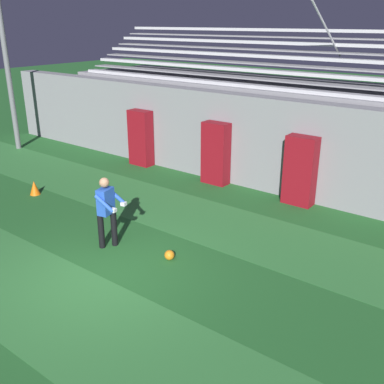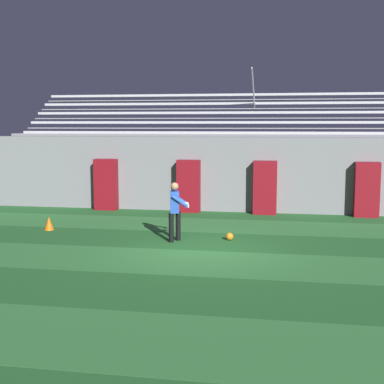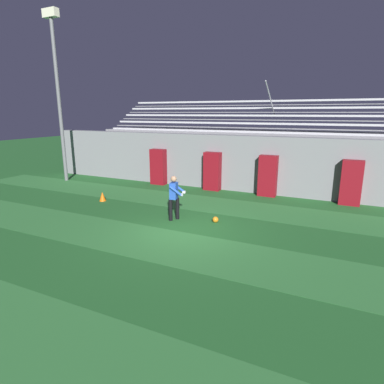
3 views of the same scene
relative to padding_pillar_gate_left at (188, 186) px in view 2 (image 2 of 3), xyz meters
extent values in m
plane|color=#236028|center=(1.42, -5.95, -0.98)|extent=(80.00, 80.00, 0.00)
cube|color=#337A38|center=(1.42, -11.95, -0.98)|extent=(28.00, 2.36, 0.01)
cube|color=#337A38|center=(1.42, -7.23, -0.98)|extent=(28.00, 2.36, 0.01)
cube|color=#337A38|center=(1.42, -2.51, -0.98)|extent=(28.00, 2.36, 0.01)
cube|color=gray|center=(1.42, 0.55, 0.42)|extent=(24.00, 0.60, 2.80)
cube|color=maroon|center=(0.00, 0.00, 0.00)|extent=(0.85, 0.44, 1.96)
cube|color=maroon|center=(2.84, 0.00, 0.00)|extent=(0.85, 0.44, 1.96)
cube|color=maroon|center=(-3.23, 0.00, 0.00)|extent=(0.85, 0.44, 1.96)
cube|color=maroon|center=(6.42, 0.00, 0.00)|extent=(0.85, 0.44, 1.96)
cube|color=gray|center=(1.42, 2.90, 0.47)|extent=(18.00, 3.90, 2.90)
cube|color=silver|center=(1.42, 1.30, 1.97)|extent=(17.10, 0.36, 0.10)
cube|color=gray|center=(1.42, 1.10, 1.74)|extent=(17.10, 0.60, 0.04)
cube|color=silver|center=(1.42, 2.00, 2.37)|extent=(17.10, 0.36, 0.10)
cube|color=gray|center=(1.42, 1.80, 2.14)|extent=(17.10, 0.60, 0.04)
cube|color=silver|center=(1.42, 2.70, 2.77)|extent=(17.10, 0.36, 0.10)
cube|color=gray|center=(1.42, 2.50, 2.54)|extent=(17.10, 0.60, 0.04)
cube|color=silver|center=(1.42, 3.40, 3.17)|extent=(17.10, 0.36, 0.10)
cube|color=gray|center=(1.42, 3.20, 2.94)|extent=(17.10, 0.60, 0.04)
cube|color=silver|center=(1.42, 4.10, 3.57)|extent=(17.10, 0.36, 0.10)
cube|color=gray|center=(1.42, 3.90, 3.34)|extent=(17.10, 0.60, 0.04)
cylinder|color=silver|center=(2.23, 2.45, 3.62)|extent=(0.06, 2.63, 1.65)
cylinder|color=black|center=(0.58, -4.91, -0.57)|extent=(0.17, 0.17, 0.82)
cylinder|color=black|center=(0.43, -5.17, -0.57)|extent=(0.17, 0.17, 0.82)
cube|color=#234CB2|center=(0.51, -5.04, 0.14)|extent=(0.32, 0.42, 0.60)
sphere|color=#A37556|center=(0.51, -5.04, 0.58)|extent=(0.22, 0.22, 0.22)
cylinder|color=#234CB2|center=(0.59, -4.77, 0.19)|extent=(0.49, 0.19, 0.37)
cylinder|color=#234CB2|center=(0.69, -5.24, 0.19)|extent=(0.49, 0.19, 0.37)
cube|color=silver|center=(0.79, -4.77, 0.06)|extent=(0.13, 0.13, 0.08)
cube|color=silver|center=(0.88, -5.16, 0.06)|extent=(0.13, 0.13, 0.08)
sphere|color=orange|center=(2.02, -4.67, -0.87)|extent=(0.22, 0.22, 0.22)
cone|color=orange|center=(-3.70, -4.12, -0.77)|extent=(0.30, 0.30, 0.42)
camera|label=1|loc=(7.65, -11.19, 3.91)|focal=42.00mm
camera|label=2|loc=(3.50, -19.55, 2.32)|focal=50.00mm
camera|label=3|loc=(6.03, -15.07, 2.94)|focal=30.00mm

